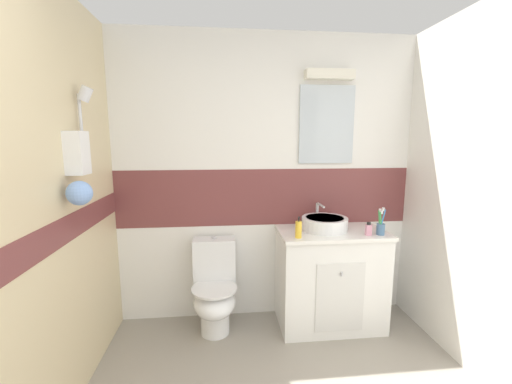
# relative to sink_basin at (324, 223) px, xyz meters

# --- Properties ---
(wall_back_tiled) EXTENTS (3.20, 0.20, 2.50)m
(wall_back_tiled) POSITION_rel_sink_basin_xyz_m (-0.46, 0.27, 0.35)
(wall_back_tiled) COLOR white
(wall_back_tiled) RESTS_ON ground_plane
(wall_left_shower_alcove) EXTENTS (0.26, 3.48, 2.50)m
(wall_left_shower_alcove) POSITION_rel_sink_basin_xyz_m (-1.82, -0.98, 0.34)
(wall_left_shower_alcove) COLOR beige
(wall_left_shower_alcove) RESTS_ON ground_plane
(vanity_cabinet) EXTENTS (0.90, 0.52, 0.85)m
(vanity_cabinet) POSITION_rel_sink_basin_xyz_m (0.06, -0.03, -0.48)
(vanity_cabinet) COLOR white
(vanity_cabinet) RESTS_ON ground_plane
(sink_basin) EXTENTS (0.39, 0.43, 0.20)m
(sink_basin) POSITION_rel_sink_basin_xyz_m (0.00, 0.00, 0.00)
(sink_basin) COLOR white
(sink_basin) RESTS_ON vanity_cabinet
(toilet) EXTENTS (0.37, 0.50, 0.78)m
(toilet) POSITION_rel_sink_basin_xyz_m (-0.93, -0.02, -0.55)
(toilet) COLOR white
(toilet) RESTS_ON ground_plane
(toothbrush_cup) EXTENTS (0.07, 0.07, 0.23)m
(toothbrush_cup) POSITION_rel_sink_basin_xyz_m (0.40, -0.19, 0.00)
(toothbrush_cup) COLOR #4C7299
(toothbrush_cup) RESTS_ON vanity_cabinet
(soap_dispenser) EXTENTS (0.05, 0.05, 0.17)m
(soap_dispenser) POSITION_rel_sink_basin_xyz_m (-0.27, -0.20, 0.01)
(soap_dispenser) COLOR yellow
(soap_dispenser) RESTS_ON vanity_cabinet
(perfume_flask_small) EXTENTS (0.04, 0.03, 0.11)m
(perfume_flask_small) POSITION_rel_sink_basin_xyz_m (0.30, -0.19, -0.01)
(perfume_flask_small) COLOR pink
(perfume_flask_small) RESTS_ON vanity_cabinet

